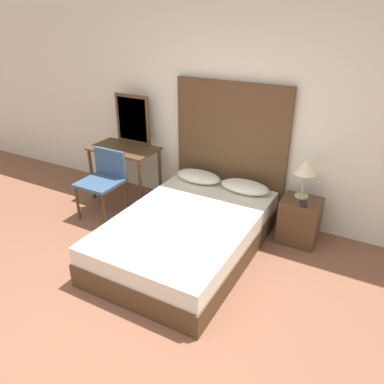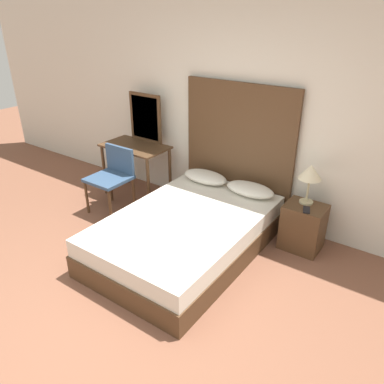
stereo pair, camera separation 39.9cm
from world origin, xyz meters
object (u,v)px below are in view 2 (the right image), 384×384
(phone_on_bed, at_px, (193,208))
(phone_on_nightstand, at_px, (306,210))
(table_lamp, at_px, (310,174))
(nightstand, at_px, (303,227))
(chair, at_px, (113,174))
(bed, at_px, (186,234))
(vanity_desk, at_px, (136,154))

(phone_on_bed, bearing_deg, phone_on_nightstand, 25.26)
(table_lamp, bearing_deg, nightstand, -67.24)
(nightstand, height_order, chair, chair)
(phone_on_nightstand, bearing_deg, chair, -168.99)
(bed, distance_m, nightstand, 1.30)
(bed, xyz_separation_m, phone_on_bed, (-0.05, 0.19, 0.23))
(phone_on_bed, bearing_deg, nightstand, 29.77)
(vanity_desk, bearing_deg, bed, -27.41)
(bed, height_order, table_lamp, table_lamp)
(bed, xyz_separation_m, nightstand, (1.02, 0.80, 0.05))
(vanity_desk, xyz_separation_m, chair, (0.04, -0.48, -0.11))
(table_lamp, bearing_deg, bed, -138.56)
(nightstand, relative_size, table_lamp, 1.19)
(bed, distance_m, phone_on_bed, 0.30)
(table_lamp, bearing_deg, chair, -164.90)
(nightstand, distance_m, phone_on_nightstand, 0.29)
(phone_on_nightstand, bearing_deg, nightstand, 110.98)
(phone_on_bed, height_order, table_lamp, table_lamp)
(table_lamp, height_order, phone_on_nightstand, table_lamp)
(phone_on_nightstand, xyz_separation_m, chair, (-2.42, -0.47, -0.03))
(bed, height_order, vanity_desk, vanity_desk)
(nightstand, bearing_deg, chair, -166.74)
(phone_on_bed, relative_size, table_lamp, 0.36)
(nightstand, relative_size, phone_on_nightstand, 3.24)
(chair, bearing_deg, nightstand, 13.26)
(bed, relative_size, chair, 2.51)
(nightstand, xyz_separation_m, table_lamp, (-0.03, 0.07, 0.62))
(phone_on_nightstand, relative_size, vanity_desk, 0.18)
(nightstand, relative_size, chair, 0.63)
(phone_on_bed, xyz_separation_m, nightstand, (1.08, 0.62, -0.18))
(bed, xyz_separation_m, phone_on_nightstand, (1.06, 0.71, 0.32))
(nightstand, distance_m, vanity_desk, 2.45)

